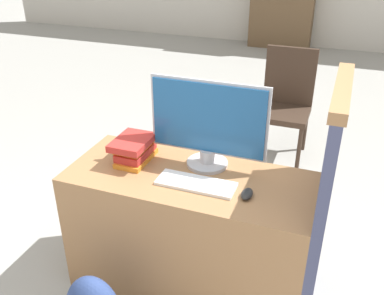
{
  "coord_description": "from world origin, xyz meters",
  "views": [
    {
      "loc": [
        0.67,
        -1.49,
        1.89
      ],
      "look_at": [
        0.02,
        0.25,
        0.92
      ],
      "focal_mm": 40.0,
      "sensor_mm": 36.0,
      "label": 1
    }
  ],
  "objects_px": {
    "keyboard": "(196,184)",
    "book_stack": "(134,149)",
    "monitor": "(208,124)",
    "mouse": "(247,194)",
    "far_chair": "(286,99)"
  },
  "relations": [
    {
      "from": "monitor",
      "to": "far_chair",
      "type": "relative_size",
      "value": 0.66
    },
    {
      "from": "keyboard",
      "to": "far_chair",
      "type": "distance_m",
      "value": 1.92
    },
    {
      "from": "monitor",
      "to": "mouse",
      "type": "distance_m",
      "value": 0.42
    },
    {
      "from": "keyboard",
      "to": "book_stack",
      "type": "height_order",
      "value": "book_stack"
    },
    {
      "from": "keyboard",
      "to": "far_chair",
      "type": "xyz_separation_m",
      "value": [
        0.15,
        1.9,
        -0.23
      ]
    },
    {
      "from": "far_chair",
      "to": "keyboard",
      "type": "bearing_deg",
      "value": -55.21
    },
    {
      "from": "monitor",
      "to": "book_stack",
      "type": "distance_m",
      "value": 0.44
    },
    {
      "from": "monitor",
      "to": "book_stack",
      "type": "height_order",
      "value": "monitor"
    },
    {
      "from": "monitor",
      "to": "keyboard",
      "type": "relative_size",
      "value": 1.58
    },
    {
      "from": "mouse",
      "to": "book_stack",
      "type": "bearing_deg",
      "value": 168.57
    },
    {
      "from": "far_chair",
      "to": "monitor",
      "type": "bearing_deg",
      "value": -56.21
    },
    {
      "from": "monitor",
      "to": "mouse",
      "type": "xyz_separation_m",
      "value": [
        0.28,
        -0.23,
        -0.22
      ]
    },
    {
      "from": "mouse",
      "to": "far_chair",
      "type": "distance_m",
      "value": 1.93
    },
    {
      "from": "monitor",
      "to": "mouse",
      "type": "height_order",
      "value": "monitor"
    },
    {
      "from": "monitor",
      "to": "book_stack",
      "type": "xyz_separation_m",
      "value": [
        -0.39,
        -0.09,
        -0.17
      ]
    }
  ]
}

